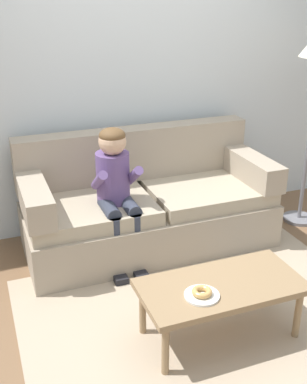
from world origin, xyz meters
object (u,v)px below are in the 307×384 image
at_px(coffee_table, 221,289).
at_px(person_child, 116,185).
at_px(couch, 147,206).
at_px(donut, 202,292).
at_px(toy_controller, 260,270).

distance_m(coffee_table, person_child, 1.20).
bearing_deg(person_child, couch, 32.58).
relative_size(couch, person_child, 1.87).
bearing_deg(coffee_table, donut, -156.23).
distance_m(coffee_table, donut, 0.20).
xyz_separation_m(coffee_table, person_child, (-0.33, 1.11, 0.32)).
relative_size(donut, toy_controller, 0.53).
xyz_separation_m(couch, person_child, (-0.33, -0.21, 0.33)).
bearing_deg(donut, coffee_table, 23.77).
bearing_deg(toy_controller, donut, -170.13).
bearing_deg(toy_controller, couch, 103.52).
distance_m(donut, toy_controller, 1.10).
distance_m(couch, donut, 1.40).
bearing_deg(toy_controller, coffee_table, -167.31).
xyz_separation_m(couch, toy_controller, (0.66, -0.78, -0.32)).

